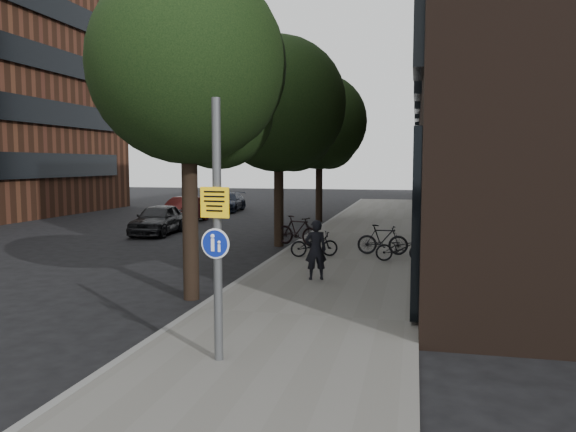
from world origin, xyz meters
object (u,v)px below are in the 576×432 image
(pedestrian, at_px, (316,250))
(parked_car_near, at_px, (158,219))
(signpost, at_px, (217,230))
(parked_bike_facade_near, at_px, (401,248))

(pedestrian, bearing_deg, parked_car_near, -64.43)
(signpost, xyz_separation_m, parked_car_near, (-8.14, 14.76, -1.46))
(signpost, distance_m, parked_car_near, 16.92)
(signpost, relative_size, pedestrian, 2.55)
(pedestrian, distance_m, parked_bike_facade_near, 3.91)
(signpost, xyz_separation_m, parked_bike_facade_near, (2.50, 9.50, -1.60))
(parked_bike_facade_near, bearing_deg, pedestrian, 137.38)
(parked_bike_facade_near, xyz_separation_m, parked_car_near, (-10.64, 5.26, 0.14))
(signpost, bearing_deg, parked_car_near, 124.78)
(pedestrian, distance_m, parked_car_near, 12.09)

